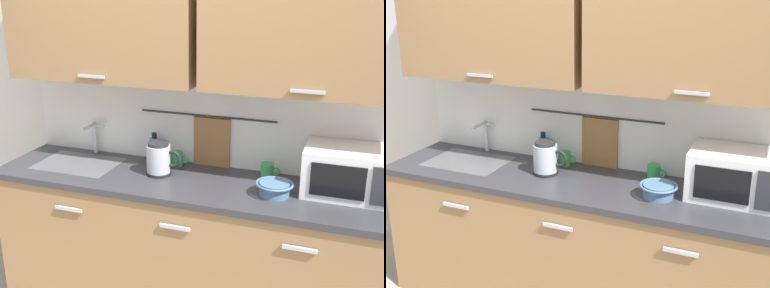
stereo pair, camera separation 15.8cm
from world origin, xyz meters
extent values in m
cube|color=#997047|center=(0.00, 0.30, 0.43)|extent=(2.50, 0.60, 0.86)
cube|color=#B7B7BC|center=(-0.69, -0.01, 0.74)|extent=(0.18, 0.02, 0.02)
cube|color=#B7B7BC|center=(0.00, -0.01, 0.74)|extent=(0.18, 0.02, 0.02)
cube|color=#B7B7BC|center=(0.69, -0.01, 0.74)|extent=(0.18, 0.02, 0.02)
cube|color=#333338|center=(0.00, 0.30, 0.88)|extent=(2.53, 0.63, 0.04)
cube|color=#9EA0A5|center=(-0.82, 0.32, 0.85)|extent=(0.52, 0.38, 0.09)
cube|color=silver|center=(0.00, 0.63, 1.25)|extent=(3.70, 0.06, 2.50)
cube|color=silver|center=(0.00, 0.59, 1.18)|extent=(2.50, 0.01, 0.55)
cube|color=#997047|center=(-0.64, 0.43, 1.80)|extent=(1.22, 0.33, 0.70)
cube|color=#B7B7BC|center=(-0.64, 0.26, 1.50)|extent=(0.18, 0.01, 0.02)
cube|color=#997047|center=(0.64, 0.43, 1.80)|extent=(1.22, 0.33, 0.70)
cube|color=#B7B7BC|center=(0.64, 0.26, 1.50)|extent=(0.18, 0.01, 0.02)
cylinder|color=#333338|center=(-0.01, 0.58, 1.23)|extent=(0.90, 0.01, 0.01)
cube|color=olive|center=(0.03, 0.58, 1.05)|extent=(0.24, 0.02, 0.34)
cylinder|color=#B2B5BA|center=(-0.82, 0.55, 1.01)|extent=(0.03, 0.03, 0.22)
cylinder|color=#B2B5BA|center=(-0.82, 0.47, 1.11)|extent=(0.02, 0.16, 0.02)
cube|color=#B2B5BA|center=(-0.78, 0.55, 1.10)|extent=(0.07, 0.02, 0.01)
cube|color=white|center=(0.87, 0.41, 1.04)|extent=(0.46, 0.34, 0.27)
cube|color=black|center=(0.83, 0.24, 1.04)|extent=(0.29, 0.01, 0.18)
cube|color=#2D2D33|center=(1.05, 0.24, 1.04)|extent=(0.09, 0.01, 0.21)
cylinder|color=black|center=(-0.24, 0.32, 0.91)|extent=(0.16, 0.16, 0.02)
cylinder|color=#B2B7BC|center=(-0.24, 0.32, 1.00)|extent=(0.15, 0.15, 0.17)
cylinder|color=#262628|center=(-0.24, 0.32, 1.10)|extent=(0.13, 0.13, 0.02)
torus|color=black|center=(-0.15, 0.32, 1.01)|extent=(0.11, 0.02, 0.11)
cylinder|color=#3F8CD8|center=(-0.36, 0.53, 0.98)|extent=(0.06, 0.06, 0.16)
cylinder|color=black|center=(-0.36, 0.53, 1.08)|extent=(0.03, 0.03, 0.04)
cylinder|color=green|center=(-0.19, 0.50, 0.95)|extent=(0.08, 0.08, 0.09)
torus|color=green|center=(-0.14, 0.50, 0.95)|extent=(0.06, 0.01, 0.06)
cylinder|color=#4C7093|center=(0.50, 0.25, 0.94)|extent=(0.17, 0.17, 0.07)
torus|color=#4C7093|center=(0.50, 0.25, 0.97)|extent=(0.21, 0.21, 0.01)
cylinder|color=green|center=(0.41, 0.49, 0.95)|extent=(0.08, 0.08, 0.09)
torus|color=green|center=(0.46, 0.49, 0.95)|extent=(0.06, 0.01, 0.06)
camera|label=1|loc=(0.91, -2.26, 2.03)|focal=45.56mm
camera|label=2|loc=(1.05, -2.20, 2.03)|focal=45.56mm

